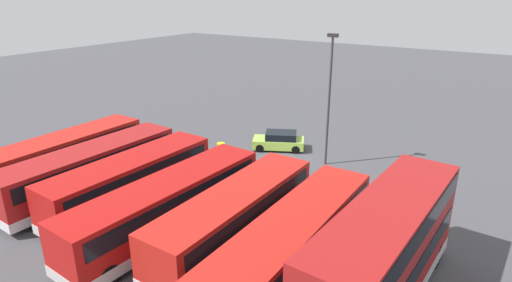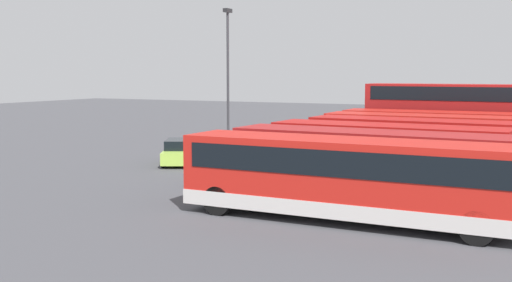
{
  "view_description": "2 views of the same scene",
  "coord_description": "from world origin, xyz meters",
  "px_view_note": "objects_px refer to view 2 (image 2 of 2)",
  "views": [
    {
      "loc": [
        -14.29,
        25.33,
        12.01
      ],
      "look_at": [
        0.94,
        2.1,
        1.99
      ],
      "focal_mm": 29.64,
      "sensor_mm": 36.0,
      "label": 1
    },
    {
      "loc": [
        31.28,
        17.79,
        5.27
      ],
      "look_at": [
        0.47,
        2.52,
        1.48
      ],
      "focal_mm": 43.3,
      "sensor_mm": 36.0,
      "label": 2
    }
  ],
  "objects_px": {
    "bus_single_deck_seventh": "(346,177)",
    "box_truck_blue": "(506,121)",
    "bus_single_deck_third": "(421,139)",
    "bus_single_deck_fourth": "(425,146)",
    "bus_single_deck_sixth": "(370,164)",
    "bus_single_deck_second": "(443,134)",
    "car_hatchback_silver": "(181,152)",
    "bus_double_decker_near_end": "(448,116)",
    "bus_single_deck_fifth": "(387,154)",
    "lamp_post_tall": "(228,72)",
    "waste_bin_yellow": "(204,167)"
  },
  "relations": [
    {
      "from": "bus_single_deck_second",
      "to": "bus_single_deck_seventh",
      "type": "bearing_deg",
      "value": -1.24
    },
    {
      "from": "bus_single_deck_fourth",
      "to": "lamp_post_tall",
      "type": "bearing_deg",
      "value": -102.83
    },
    {
      "from": "bus_double_decker_near_end",
      "to": "bus_single_deck_third",
      "type": "xyz_separation_m",
      "value": [
        7.29,
        -0.26,
        -0.83
      ]
    },
    {
      "from": "bus_single_deck_fourth",
      "to": "bus_single_deck_sixth",
      "type": "height_order",
      "value": "same"
    },
    {
      "from": "bus_single_deck_sixth",
      "to": "bus_double_decker_near_end",
      "type": "bearing_deg",
      "value": 179.79
    },
    {
      "from": "bus_single_deck_sixth",
      "to": "bus_single_deck_second",
      "type": "bearing_deg",
      "value": 178.2
    },
    {
      "from": "bus_single_deck_sixth",
      "to": "lamp_post_tall",
      "type": "distance_m",
      "value": 16.28
    },
    {
      "from": "bus_single_deck_sixth",
      "to": "bus_single_deck_seventh",
      "type": "height_order",
      "value": "same"
    },
    {
      "from": "car_hatchback_silver",
      "to": "bus_single_deck_seventh",
      "type": "bearing_deg",
      "value": 54.73
    },
    {
      "from": "bus_single_deck_third",
      "to": "car_hatchback_silver",
      "type": "distance_m",
      "value": 13.7
    },
    {
      "from": "bus_single_deck_third",
      "to": "bus_single_deck_fifth",
      "type": "relative_size",
      "value": 1.0
    },
    {
      "from": "bus_single_deck_sixth",
      "to": "car_hatchback_silver",
      "type": "distance_m",
      "value": 14.2
    },
    {
      "from": "bus_single_deck_sixth",
      "to": "car_hatchback_silver",
      "type": "xyz_separation_m",
      "value": [
        -5.82,
        -12.92,
        -0.92
      ]
    },
    {
      "from": "bus_double_decker_near_end",
      "to": "waste_bin_yellow",
      "type": "distance_m",
      "value": 18.18
    },
    {
      "from": "bus_single_deck_third",
      "to": "box_truck_blue",
      "type": "relative_size",
      "value": 1.39
    },
    {
      "from": "bus_single_deck_third",
      "to": "bus_single_deck_fifth",
      "type": "bearing_deg",
      "value": -0.1
    },
    {
      "from": "lamp_post_tall",
      "to": "bus_double_decker_near_end",
      "type": "bearing_deg",
      "value": 122.88
    },
    {
      "from": "bus_double_decker_near_end",
      "to": "bus_single_deck_seventh",
      "type": "height_order",
      "value": "bus_double_decker_near_end"
    },
    {
      "from": "bus_single_deck_fifth",
      "to": "bus_single_deck_sixth",
      "type": "relative_size",
      "value": 0.92
    },
    {
      "from": "waste_bin_yellow",
      "to": "bus_single_deck_sixth",
      "type": "bearing_deg",
      "value": 74.01
    },
    {
      "from": "bus_single_deck_third",
      "to": "bus_single_deck_seventh",
      "type": "relative_size",
      "value": 0.89
    },
    {
      "from": "bus_single_deck_fifth",
      "to": "bus_single_deck_seventh",
      "type": "xyz_separation_m",
      "value": [
        6.75,
        0.27,
        0.0
      ]
    },
    {
      "from": "bus_single_deck_fifth",
      "to": "box_truck_blue",
      "type": "distance_m",
      "value": 22.45
    },
    {
      "from": "bus_single_deck_fifth",
      "to": "bus_single_deck_sixth",
      "type": "height_order",
      "value": "same"
    },
    {
      "from": "bus_double_decker_near_end",
      "to": "bus_single_deck_seventh",
      "type": "distance_m",
      "value": 21.46
    },
    {
      "from": "bus_single_deck_second",
      "to": "box_truck_blue",
      "type": "bearing_deg",
      "value": 166.87
    },
    {
      "from": "bus_single_deck_second",
      "to": "waste_bin_yellow",
      "type": "bearing_deg",
      "value": -40.6
    },
    {
      "from": "waste_bin_yellow",
      "to": "bus_single_deck_third",
      "type": "bearing_deg",
      "value": 131.1
    },
    {
      "from": "bus_single_deck_fifth",
      "to": "lamp_post_tall",
      "type": "height_order",
      "value": "lamp_post_tall"
    },
    {
      "from": "bus_double_decker_near_end",
      "to": "bus_single_deck_fifth",
      "type": "bearing_deg",
      "value": -1.05
    },
    {
      "from": "bus_single_deck_fifth",
      "to": "bus_single_deck_sixth",
      "type": "distance_m",
      "value": 3.38
    },
    {
      "from": "bus_double_decker_near_end",
      "to": "bus_single_deck_second",
      "type": "relative_size",
      "value": 0.9
    },
    {
      "from": "bus_single_deck_third",
      "to": "bus_single_deck_fourth",
      "type": "bearing_deg",
      "value": 15.16
    },
    {
      "from": "bus_single_deck_third",
      "to": "bus_single_deck_sixth",
      "type": "distance_m",
      "value": 10.78
    },
    {
      "from": "bus_single_deck_seventh",
      "to": "box_truck_blue",
      "type": "distance_m",
      "value": 29.11
    },
    {
      "from": "bus_single_deck_fourth",
      "to": "bus_single_deck_second",
      "type": "bearing_deg",
      "value": -177.32
    },
    {
      "from": "bus_single_deck_sixth",
      "to": "bus_single_deck_fifth",
      "type": "bearing_deg",
      "value": -176.57
    },
    {
      "from": "bus_double_decker_near_end",
      "to": "waste_bin_yellow",
      "type": "bearing_deg",
      "value": -31.76
    },
    {
      "from": "bus_single_deck_fifth",
      "to": "box_truck_blue",
      "type": "xyz_separation_m",
      "value": [
        -22.21,
        3.29,
        0.09
      ]
    },
    {
      "from": "bus_single_deck_sixth",
      "to": "waste_bin_yellow",
      "type": "bearing_deg",
      "value": -105.99
    },
    {
      "from": "bus_single_deck_fourth",
      "to": "bus_single_deck_fifth",
      "type": "distance_m",
      "value": 3.96
    },
    {
      "from": "bus_single_deck_seventh",
      "to": "bus_single_deck_fifth",
      "type": "bearing_deg",
      "value": -177.73
    },
    {
      "from": "bus_double_decker_near_end",
      "to": "bus_single_deck_fifth",
      "type": "xyz_separation_m",
      "value": [
        14.7,
        -0.27,
        -0.83
      ]
    },
    {
      "from": "bus_single_deck_third",
      "to": "car_hatchback_silver",
      "type": "xyz_separation_m",
      "value": [
        4.96,
        -12.73,
        -0.92
      ]
    },
    {
      "from": "bus_single_deck_fourth",
      "to": "bus_single_deck_fifth",
      "type": "xyz_separation_m",
      "value": [
        3.84,
        -0.98,
        -0.0
      ]
    },
    {
      "from": "bus_single_deck_third",
      "to": "box_truck_blue",
      "type": "bearing_deg",
      "value": 167.51
    },
    {
      "from": "bus_single_deck_fourth",
      "to": "waste_bin_yellow",
      "type": "distance_m",
      "value": 11.23
    },
    {
      "from": "bus_single_deck_fifth",
      "to": "bus_single_deck_fourth",
      "type": "bearing_deg",
      "value": 165.72
    },
    {
      "from": "bus_single_deck_third",
      "to": "bus_single_deck_seventh",
      "type": "height_order",
      "value": "same"
    },
    {
      "from": "lamp_post_tall",
      "to": "waste_bin_yellow",
      "type": "relative_size",
      "value": 9.76
    }
  ]
}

